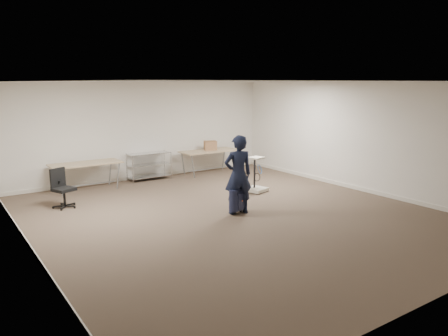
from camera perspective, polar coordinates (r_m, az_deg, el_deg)
ground at (r=9.38m, az=1.20°, el=-6.15°), size 9.00×9.00×0.00m
room_shell at (r=10.48m, az=-3.20°, el=-4.03°), size 8.00×9.00×9.00m
folding_table_left at (r=11.90m, az=-17.61°, el=0.39°), size 1.80×0.75×0.73m
folding_table_right at (r=13.47m, az=-1.97°, el=2.10°), size 1.80×0.75×0.73m
wire_shelf at (r=12.83m, az=-9.75°, el=0.42°), size 1.22×0.47×0.80m
person at (r=9.30m, az=1.86°, el=-0.88°), size 0.70×0.55×1.71m
suitcase at (r=9.41m, az=1.84°, el=-4.10°), size 0.39×0.30×0.93m
office_chair at (r=10.53m, az=-20.25°, el=-3.41°), size 0.54×0.55×0.89m
equipment_cart at (r=11.32m, az=4.20°, el=-1.91°), size 0.61×0.61×0.91m
cardboard_box at (r=13.53m, az=-1.80°, el=2.97°), size 0.45×0.39×0.28m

